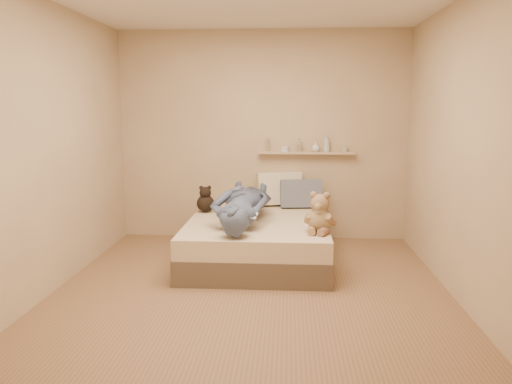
# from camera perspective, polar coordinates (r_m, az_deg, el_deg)

# --- Properties ---
(room) EXTENTS (3.80, 3.80, 3.80)m
(room) POSITION_cam_1_polar(r_m,az_deg,el_deg) (4.40, -0.56, 5.01)
(room) COLOR #876546
(room) RESTS_ON ground
(bed) EXTENTS (1.50, 1.90, 0.45)m
(bed) POSITION_cam_1_polar(r_m,az_deg,el_deg) (5.50, 0.19, -5.44)
(bed) COLOR brown
(bed) RESTS_ON floor
(game_console) EXTENTS (0.20, 0.14, 0.06)m
(game_console) POSITION_cam_1_polar(r_m,az_deg,el_deg) (4.89, -0.86, -2.67)
(game_console) COLOR silver
(game_console) RESTS_ON bed
(teddy_bear) EXTENTS (0.33, 0.33, 0.41)m
(teddy_bear) POSITION_cam_1_polar(r_m,az_deg,el_deg) (4.88, 7.29, -2.71)
(teddy_bear) COLOR #9A7D54
(teddy_bear) RESTS_ON bed
(dark_plush) EXTENTS (0.20, 0.20, 0.31)m
(dark_plush) POSITION_cam_1_polar(r_m,az_deg,el_deg) (5.83, -5.80, -0.99)
(dark_plush) COLOR black
(dark_plush) RESTS_ON bed
(pillow_cream) EXTENTS (0.60, 0.39, 0.43)m
(pillow_cream) POSITION_cam_1_polar(r_m,az_deg,el_deg) (6.22, 2.71, 0.32)
(pillow_cream) COLOR beige
(pillow_cream) RESTS_ON bed
(pillow_grey) EXTENTS (0.52, 0.26, 0.36)m
(pillow_grey) POSITION_cam_1_polar(r_m,az_deg,el_deg) (6.09, 5.19, -0.20)
(pillow_grey) COLOR slate
(pillow_grey) RESTS_ON bed
(person) EXTENTS (0.64, 1.66, 0.39)m
(person) POSITION_cam_1_polar(r_m,az_deg,el_deg) (5.32, -1.62, -1.28)
(person) COLOR #4D5779
(person) RESTS_ON bed
(wall_shelf) EXTENTS (1.20, 0.12, 0.03)m
(wall_shelf) POSITION_cam_1_polar(r_m,az_deg,el_deg) (6.24, 5.78, 4.48)
(wall_shelf) COLOR tan
(wall_shelf) RESTS_ON wall_back
(shelf_bottles) EXTENTS (1.01, 0.14, 0.21)m
(shelf_bottles) POSITION_cam_1_polar(r_m,az_deg,el_deg) (6.24, 6.28, 5.27)
(shelf_bottles) COLOR silver
(shelf_bottles) RESTS_ON wall_shelf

